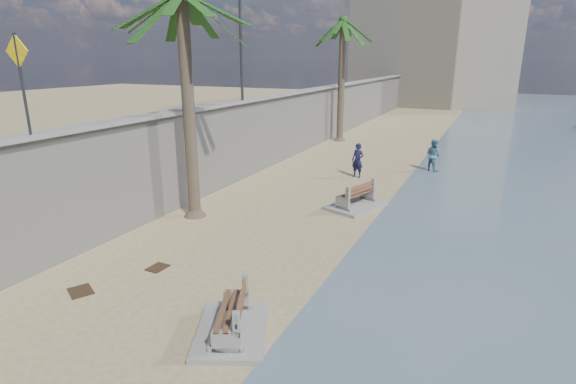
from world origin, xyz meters
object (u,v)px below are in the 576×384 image
(bench_near, at_px, (231,317))
(person_a, at_px, (358,158))
(bench_far, at_px, (356,197))
(palm_back, at_px, (343,23))
(person_b, at_px, (433,153))

(bench_near, distance_m, person_a, 13.37)
(bench_far, bearing_deg, person_a, 105.84)
(bench_far, relative_size, palm_back, 0.30)
(person_b, bearing_deg, person_a, 73.80)
(palm_back, bearing_deg, person_a, -66.52)
(bench_far, distance_m, person_a, 4.58)
(bench_far, bearing_deg, person_b, 76.05)
(bench_near, height_order, palm_back, palm_back)
(palm_back, bearing_deg, person_b, -41.56)
(palm_back, xyz_separation_m, person_b, (6.95, -6.16, -6.71))
(person_b, bearing_deg, palm_back, -10.93)
(bench_near, height_order, person_b, person_b)
(palm_back, distance_m, person_b, 11.46)
(bench_near, relative_size, person_a, 1.32)
(bench_near, xyz_separation_m, person_a, (-1.29, 13.30, 0.55))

